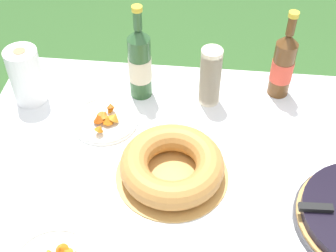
# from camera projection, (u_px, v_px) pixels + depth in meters

# --- Properties ---
(garden_table) EXTENTS (1.61, 1.17, 0.74)m
(garden_table) POSITION_uv_depth(u_px,v_px,m) (227.00, 210.00, 1.39)
(garden_table) COLOR brown
(garden_table) RESTS_ON ground_plane
(tablecloth) EXTENTS (1.62, 1.18, 0.10)m
(tablecloth) POSITION_uv_depth(u_px,v_px,m) (228.00, 199.00, 1.35)
(tablecloth) COLOR white
(tablecloth) RESTS_ON garden_table
(bundt_cake) EXTENTS (0.34, 0.34, 0.09)m
(bundt_cake) POSITION_uv_depth(u_px,v_px,m) (172.00, 166.00, 1.36)
(bundt_cake) COLOR tan
(bundt_cake) RESTS_ON tablecloth
(cup_stack) EXTENTS (0.07, 0.07, 0.21)m
(cup_stack) POSITION_uv_depth(u_px,v_px,m) (210.00, 77.00, 1.56)
(cup_stack) COLOR beige
(cup_stack) RESTS_ON tablecloth
(cider_bottle_green) EXTENTS (0.08, 0.08, 0.35)m
(cider_bottle_green) POSITION_uv_depth(u_px,v_px,m) (140.00, 63.00, 1.57)
(cider_bottle_green) COLOR #2D562D
(cider_bottle_green) RESTS_ON tablecloth
(cider_bottle_amber) EXTENTS (0.08, 0.08, 0.32)m
(cider_bottle_amber) POSITION_uv_depth(u_px,v_px,m) (283.00, 65.00, 1.58)
(cider_bottle_amber) COLOR brown
(cider_bottle_amber) RESTS_ON tablecloth
(snack_plate_near) EXTENTS (0.22, 0.22, 0.06)m
(snack_plate_near) POSITION_uv_depth(u_px,v_px,m) (105.00, 119.00, 1.55)
(snack_plate_near) COLOR white
(snack_plate_near) RESTS_ON tablecloth
(paper_towel_roll) EXTENTS (0.11, 0.11, 0.20)m
(paper_towel_roll) POSITION_uv_depth(u_px,v_px,m) (26.00, 76.00, 1.57)
(paper_towel_roll) COLOR white
(paper_towel_roll) RESTS_ON tablecloth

